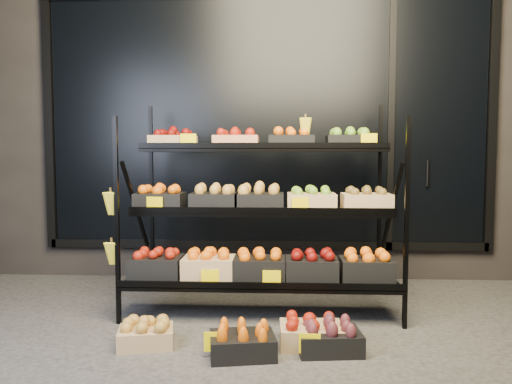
# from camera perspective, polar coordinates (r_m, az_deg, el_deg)

# --- Properties ---
(ground) EXTENTS (24.00, 24.00, 0.00)m
(ground) POSITION_cam_1_polar(r_m,az_deg,el_deg) (3.53, 0.29, -16.01)
(ground) COLOR #514F4C
(ground) RESTS_ON ground
(building) EXTENTS (6.00, 2.08, 3.50)m
(building) POSITION_cam_1_polar(r_m,az_deg,el_deg) (5.93, 1.44, 9.32)
(building) COLOR #2D2826
(building) RESTS_ON ground
(display_rack) EXTENTS (2.18, 1.02, 1.66)m
(display_rack) POSITION_cam_1_polar(r_m,az_deg,el_deg) (3.94, 0.45, -2.12)
(display_rack) COLOR black
(display_rack) RESTS_ON ground
(tag_floor_a) EXTENTS (0.13, 0.01, 0.12)m
(tag_floor_a) POSITION_cam_1_polar(r_m,az_deg,el_deg) (3.16, -4.74, -17.37)
(tag_floor_a) COLOR #F7D800
(tag_floor_a) RESTS_ON ground
(tag_floor_b) EXTENTS (0.13, 0.01, 0.12)m
(tag_floor_b) POSITION_cam_1_polar(r_m,az_deg,el_deg) (3.14, 6.14, -17.53)
(tag_floor_b) COLOR #F7D800
(tag_floor_b) RESTS_ON ground
(floor_crate_left) EXTENTS (0.39, 0.32, 0.18)m
(floor_crate_left) POSITION_cam_1_polar(r_m,az_deg,el_deg) (3.39, -12.48, -15.48)
(floor_crate_left) COLOR tan
(floor_crate_left) RESTS_ON ground
(floor_crate_midleft) EXTENTS (0.43, 0.35, 0.20)m
(floor_crate_midleft) POSITION_cam_1_polar(r_m,az_deg,el_deg) (3.17, -1.56, -16.69)
(floor_crate_midleft) COLOR black
(floor_crate_midleft) RESTS_ON ground
(floor_crate_midright) EXTENTS (0.40, 0.30, 0.20)m
(floor_crate_midright) POSITION_cam_1_polar(r_m,az_deg,el_deg) (3.34, 6.31, -15.56)
(floor_crate_midright) COLOR tan
(floor_crate_midright) RESTS_ON ground
(floor_crate_right) EXTENTS (0.42, 0.33, 0.20)m
(floor_crate_right) POSITION_cam_1_polar(r_m,az_deg,el_deg) (3.26, 8.34, -16.07)
(floor_crate_right) COLOR black
(floor_crate_right) RESTS_ON ground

